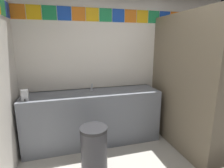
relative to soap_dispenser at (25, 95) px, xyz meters
name	(u,v)px	position (x,y,z in m)	size (l,w,h in m)	color
wall_back	(129,60)	(1.74, 0.49, 0.40)	(3.83, 0.09, 2.73)	silver
vanity_counter	(93,117)	(0.99, 0.17, -0.52)	(2.23, 0.57, 0.90)	slate
faucet_center	(92,88)	(0.99, 0.25, -0.03)	(0.04, 0.10, 0.14)	silver
soap_dispenser	(25,95)	(0.00, 0.00, 0.00)	(0.09, 0.09, 0.16)	#B7BABF
stall_divider	(198,87)	(2.41, -0.58, 0.09)	(0.92, 1.53, 2.13)	#726651
toilet	(192,117)	(2.85, -0.01, -0.67)	(0.39, 0.49, 0.74)	white
trash_bin	(94,150)	(0.87, -0.58, -0.65)	(0.36, 0.36, 0.64)	#333338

